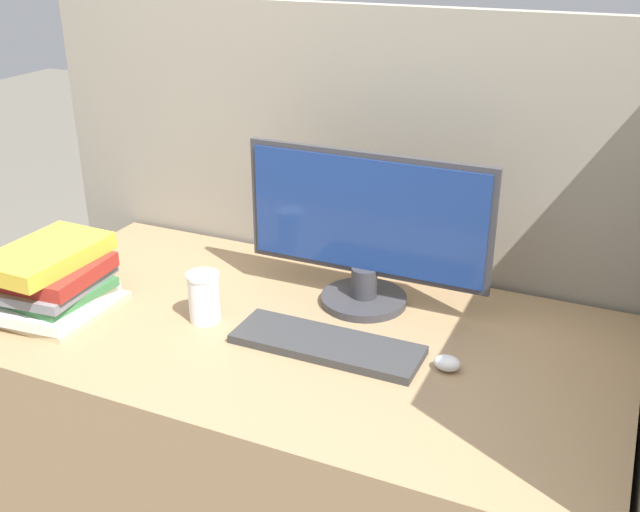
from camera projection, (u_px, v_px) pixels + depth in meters
name	position (u px, v px, depth m)	size (l,w,h in m)	color
cubicle_panel_rear	(361.00, 265.00, 2.14)	(1.93, 0.04, 1.43)	gray
desk	(295.00, 454.00, 1.91)	(1.53, 0.81, 0.74)	#937551
monitor	(366.00, 233.00, 1.81)	(0.62, 0.22, 0.39)	#333338
keyboard	(327.00, 344.00, 1.68)	(0.43, 0.14, 0.02)	#333333
mouse	(447.00, 363.00, 1.60)	(0.06, 0.05, 0.03)	silver
coffee_cup	(204.00, 297.00, 1.78)	(0.08, 0.08, 0.12)	white
book_stack	(53.00, 280.00, 1.81)	(0.24, 0.30, 0.17)	#C6B78C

